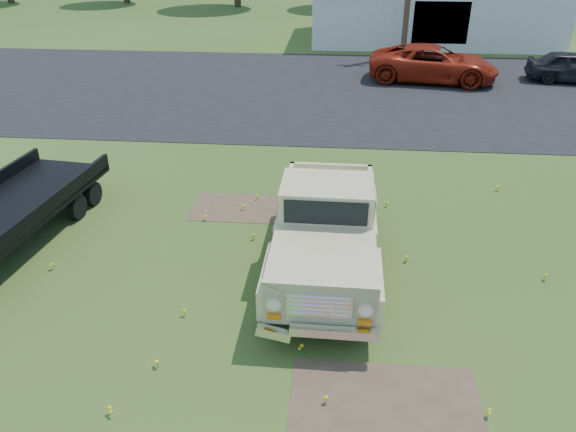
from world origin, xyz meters
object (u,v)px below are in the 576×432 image
object	(u,v)px
flatbed_trailer	(3,208)
dark_sedan	(574,67)
vintage_pickup_truck	(326,228)
red_pickup	(433,64)

from	to	relation	value
flatbed_trailer	dark_sedan	world-z (taller)	flatbed_trailer
flatbed_trailer	dark_sedan	distance (m)	24.07
vintage_pickup_truck	flatbed_trailer	bearing A→B (deg)	176.66
red_pickup	flatbed_trailer	bearing A→B (deg)	150.87
vintage_pickup_truck	red_pickup	size ratio (longest dim) A/B	0.99
flatbed_trailer	dark_sedan	bearing A→B (deg)	47.73
flatbed_trailer	dark_sedan	xyz separation A→B (m)	(18.08, 15.89, -0.20)
flatbed_trailer	red_pickup	distance (m)	19.45
vintage_pickup_truck	red_pickup	distance (m)	16.61
red_pickup	dark_sedan	size ratio (longest dim) A/B	1.42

